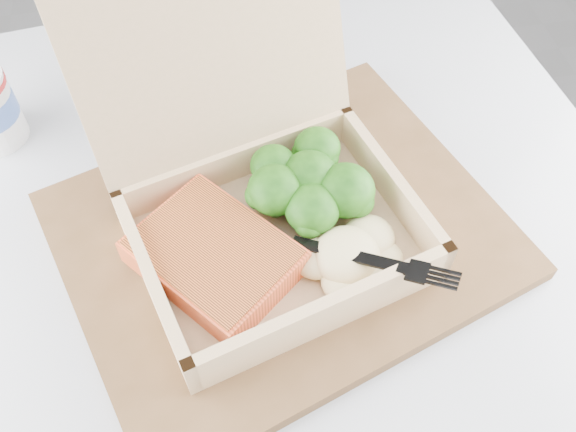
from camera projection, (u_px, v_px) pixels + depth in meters
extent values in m
plane|color=gray|center=(300.00, 303.00, 1.36)|extent=(4.00, 4.00, 0.00)
cylinder|color=black|center=(266.00, 389.00, 0.90)|extent=(0.08, 0.08, 0.69)
cube|color=#A2A5AC|center=(255.00, 254.00, 0.61)|extent=(0.84, 0.84, 0.03)
cube|color=brown|center=(282.00, 235.00, 0.59)|extent=(0.46, 0.41, 0.02)
cube|color=tan|center=(278.00, 246.00, 0.57)|extent=(0.28, 0.24, 0.01)
cube|color=tan|center=(153.00, 285.00, 0.53)|extent=(0.06, 0.18, 0.05)
cube|color=tan|center=(390.00, 188.00, 0.59)|extent=(0.06, 0.18, 0.05)
cube|color=tan|center=(325.00, 316.00, 0.51)|extent=(0.23, 0.07, 0.05)
cube|color=tan|center=(238.00, 165.00, 0.60)|extent=(0.23, 0.07, 0.05)
cube|color=tan|center=(213.00, 55.00, 0.53)|extent=(0.25, 0.13, 0.18)
cube|color=#F5602F|center=(214.00, 257.00, 0.54)|extent=(0.16, 0.16, 0.03)
ellipsoid|color=beige|center=(347.00, 255.00, 0.54)|extent=(0.09, 0.08, 0.03)
cube|color=black|center=(292.00, 235.00, 0.54)|extent=(0.09, 0.06, 0.02)
cube|color=black|center=(375.00, 264.00, 0.52)|extent=(0.05, 0.04, 0.01)
cube|color=silver|center=(229.00, 96.00, 0.71)|extent=(0.11, 0.14, 0.00)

